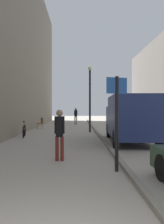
% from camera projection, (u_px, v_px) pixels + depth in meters
% --- Properties ---
extents(ground_plane, '(80.00, 80.00, 0.00)m').
position_uv_depth(ground_plane, '(74.00, 137.00, 13.92)').
color(ground_plane, '#A8A093').
extents(kerb_strip, '(0.16, 40.00, 0.12)m').
position_uv_depth(kerb_strip, '(100.00, 136.00, 13.94)').
color(kerb_strip, gray).
rests_on(kerb_strip, ground_plane).
extents(pedestrian_main_foreground, '(0.35, 0.23, 1.78)m').
position_uv_depth(pedestrian_main_foreground, '(76.00, 115.00, 24.60)').
color(pedestrian_main_foreground, gray).
rests_on(pedestrian_main_foreground, ground_plane).
extents(pedestrian_mid_block, '(0.34, 0.22, 1.69)m').
position_uv_depth(pedestrian_mid_block, '(60.00, 131.00, 7.58)').
color(pedestrian_mid_block, maroon).
rests_on(pedestrian_mid_block, ground_plane).
extents(delivery_van, '(2.36, 5.45, 2.34)m').
position_uv_depth(delivery_van, '(130.00, 118.00, 11.78)').
color(delivery_van, navy).
rests_on(delivery_van, ground_plane).
extents(street_sign_post, '(0.59, 0.19, 2.60)m').
position_uv_depth(street_sign_post, '(117.00, 115.00, 6.28)').
color(street_sign_post, black).
rests_on(street_sign_post, ground_plane).
extents(lamp_post, '(0.28, 0.28, 4.76)m').
position_uv_depth(lamp_post, '(90.00, 95.00, 16.67)').
color(lamp_post, black).
rests_on(lamp_post, ground_plane).
extents(bicycle_leaning, '(0.32, 1.76, 0.98)m').
position_uv_depth(bicycle_leaning, '(24.00, 131.00, 13.85)').
color(bicycle_leaning, black).
rests_on(bicycle_leaning, ground_plane).
extents(cafe_chair_near_window, '(0.60, 0.60, 0.94)m').
position_uv_depth(cafe_chair_near_window, '(41.00, 122.00, 19.40)').
color(cafe_chair_near_window, brown).
rests_on(cafe_chair_near_window, ground_plane).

